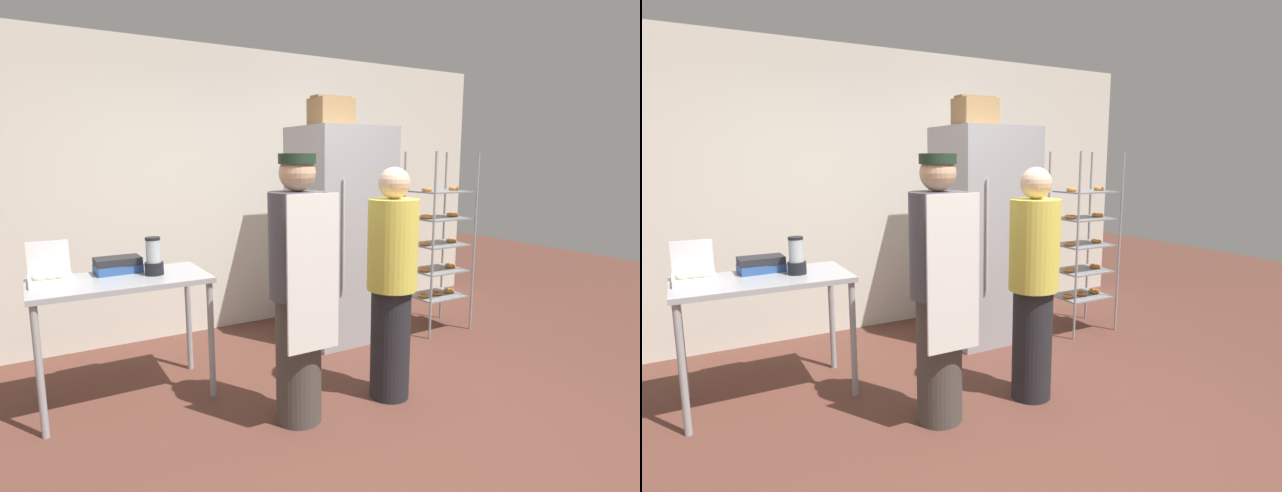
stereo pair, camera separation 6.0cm
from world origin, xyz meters
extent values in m
plane|color=brown|center=(0.00, 0.00, 0.00)|extent=(14.00, 14.00, 0.00)
cube|color=silver|center=(0.00, 2.40, 1.36)|extent=(6.40, 0.12, 2.72)
cube|color=#9EA0A5|center=(0.84, 1.55, 0.98)|extent=(0.79, 0.75, 1.96)
cube|color=gray|center=(0.84, 1.18, 1.00)|extent=(0.72, 0.02, 1.61)
cylinder|color=silver|center=(0.63, 1.16, 1.03)|extent=(0.02, 0.02, 0.97)
cylinder|color=#93969B|center=(1.51, 1.01, 0.87)|extent=(0.02, 0.02, 1.75)
cylinder|color=#93969B|center=(2.05, 1.01, 0.87)|extent=(0.02, 0.02, 1.75)
cylinder|color=#93969B|center=(1.51, 1.42, 0.87)|extent=(0.02, 0.02, 1.75)
cylinder|color=#93969B|center=(2.05, 1.42, 0.87)|extent=(0.02, 0.02, 1.75)
cube|color=gray|center=(1.78, 1.22, 0.34)|extent=(0.50, 0.38, 0.01)
torus|color=orange|center=(1.61, 1.22, 0.36)|extent=(0.11, 0.11, 0.03)
torus|color=orange|center=(1.78, 1.22, 0.36)|extent=(0.11, 0.11, 0.03)
torus|color=orange|center=(1.96, 1.22, 0.36)|extent=(0.11, 0.11, 0.03)
cube|color=gray|center=(1.78, 1.22, 0.60)|extent=(0.50, 0.38, 0.01)
torus|color=orange|center=(1.61, 1.22, 0.62)|extent=(0.11, 0.11, 0.03)
torus|color=orange|center=(1.96, 1.22, 0.62)|extent=(0.11, 0.11, 0.03)
cube|color=gray|center=(1.78, 1.22, 0.85)|extent=(0.50, 0.38, 0.01)
torus|color=orange|center=(1.61, 1.22, 0.87)|extent=(0.10, 0.10, 0.03)
torus|color=orange|center=(1.96, 1.22, 0.87)|extent=(0.10, 0.10, 0.03)
cube|color=gray|center=(1.78, 1.22, 1.11)|extent=(0.50, 0.38, 0.01)
torus|color=orange|center=(1.61, 1.22, 1.13)|extent=(0.12, 0.12, 0.03)
torus|color=orange|center=(1.96, 1.22, 1.13)|extent=(0.12, 0.12, 0.03)
cube|color=gray|center=(1.78, 1.22, 1.37)|extent=(0.50, 0.38, 0.01)
torus|color=orange|center=(1.61, 1.22, 1.39)|extent=(0.10, 0.10, 0.04)
torus|color=orange|center=(1.96, 1.22, 1.39)|extent=(0.10, 0.10, 0.04)
cube|color=#9EA0A5|center=(-1.15, 1.21, 0.86)|extent=(1.14, 0.64, 0.04)
cylinder|color=#9EA0A5|center=(-1.68, 0.93, 0.42)|extent=(0.04, 0.04, 0.84)
cylinder|color=#9EA0A5|center=(-0.63, 0.93, 0.42)|extent=(0.04, 0.04, 0.84)
cylinder|color=#9EA0A5|center=(-1.68, 1.49, 0.42)|extent=(0.04, 0.04, 0.84)
cylinder|color=#9EA0A5|center=(-0.63, 1.49, 0.42)|extent=(0.04, 0.04, 0.84)
cube|color=white|center=(-1.57, 1.26, 0.90)|extent=(0.26, 0.22, 0.05)
cube|color=white|center=(-1.57, 1.38, 1.03)|extent=(0.25, 0.01, 0.22)
torus|color=beige|center=(-1.63, 1.21, 0.94)|extent=(0.09, 0.09, 0.02)
torus|color=beige|center=(-1.57, 1.21, 0.94)|extent=(0.09, 0.09, 0.02)
torus|color=beige|center=(-1.50, 1.21, 0.94)|extent=(0.09, 0.09, 0.02)
torus|color=beige|center=(-1.63, 1.26, 0.94)|extent=(0.09, 0.09, 0.02)
torus|color=beige|center=(-1.57, 1.26, 0.94)|extent=(0.09, 0.09, 0.02)
torus|color=beige|center=(-1.50, 1.26, 0.94)|extent=(0.09, 0.09, 0.02)
torus|color=beige|center=(-1.63, 1.32, 0.94)|extent=(0.09, 0.09, 0.02)
cylinder|color=black|center=(-0.93, 1.20, 0.92)|extent=(0.13, 0.13, 0.09)
cylinder|color=#B2BCC1|center=(-0.93, 1.20, 1.04)|extent=(0.10, 0.10, 0.16)
cylinder|color=black|center=(-0.93, 1.20, 1.13)|extent=(0.10, 0.10, 0.02)
cube|color=#2D5193|center=(-1.14, 1.40, 0.91)|extent=(0.32, 0.23, 0.06)
cube|color=#232328|center=(-1.14, 1.40, 0.96)|extent=(0.31, 0.21, 0.05)
cube|color=#A87F51|center=(0.71, 1.50, 2.08)|extent=(0.34, 0.28, 0.23)
cube|color=#977249|center=(0.71, 1.50, 2.21)|extent=(0.35, 0.14, 0.02)
cylinder|color=#47423D|center=(-0.25, 0.33, 0.41)|extent=(0.29, 0.29, 0.83)
cylinder|color=#4C4C56|center=(-0.25, 0.33, 1.15)|extent=(0.36, 0.36, 0.65)
sphere|color=tan|center=(-0.25, 0.33, 1.59)|extent=(0.22, 0.22, 0.22)
cube|color=white|center=(-0.25, 0.14, 1.01)|extent=(0.34, 0.02, 0.94)
cylinder|color=#1E3323|center=(-0.25, 0.33, 1.68)|extent=(0.23, 0.23, 0.06)
cylinder|color=#232328|center=(0.46, 0.30, 0.39)|extent=(0.28, 0.28, 0.79)
cylinder|color=#DBCC4C|center=(0.46, 0.30, 1.10)|extent=(0.34, 0.34, 0.62)
sphere|color=beige|center=(0.46, 0.30, 1.52)|extent=(0.21, 0.21, 0.21)
camera|label=1|loc=(-1.68, -2.32, 1.67)|focal=28.00mm
camera|label=2|loc=(-1.63, -2.35, 1.67)|focal=28.00mm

